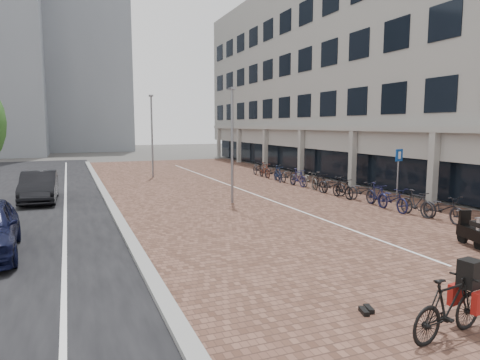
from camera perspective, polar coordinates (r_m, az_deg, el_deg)
The scene contains 15 objects.
ground at distance 13.18m, azimuth 9.96°, elevation -8.73°, with size 140.00×140.00×0.00m, color #474442.
plaza_brick at distance 24.61m, azimuth -0.93°, elevation -1.10°, with size 14.50×42.00×0.04m, color brown.
street_asphalt at distance 23.10m, azimuth -27.33°, elevation -2.50°, with size 8.00×50.00×0.03m, color black.
curb at distance 23.04m, azimuth -17.64°, elevation -1.88°, with size 0.35×42.00×0.14m, color gray.
lane_line at distance 22.99m, azimuth -22.36°, elevation -2.23°, with size 0.12×44.00×0.00m, color white.
parking_line at distance 24.68m, azimuth -0.50°, elevation -1.02°, with size 0.10×30.00×0.00m, color white.
office_building at distance 33.56m, azimuth 14.79°, elevation 15.36°, with size 8.40×40.00×15.00m.
car_dark at distance 22.40m, azimuth -25.33°, elevation -0.80°, with size 1.54×4.40×1.45m, color black.
hero_bike at distance 8.32m, azimuth 26.21°, elevation -14.93°, with size 1.89×0.78×1.30m.
shoes at distance 8.93m, azimuth 16.69°, elevation -16.54°, with size 0.41×0.34×0.10m, color black, non-canonical shape.
scooter_mid at distance 14.34m, azimuth 29.09°, elevation -6.00°, with size 0.49×1.58×1.09m, color black, non-canonical shape.
parking_sign at distance 20.24m, azimuth 20.46°, elevation 1.55°, with size 0.52×0.20×2.58m.
lamp_near at distance 19.57m, azimuth -1.07°, elevation 4.45°, with size 0.12×0.12×5.27m, color slate.
lamp_far at distance 30.03m, azimuth -11.71°, elevation 5.64°, with size 0.12×0.12×5.62m, color slate.
bike_row at distance 23.72m, azimuth 10.67°, elevation -0.30°, with size 1.30×18.10×1.05m.
Camera 1 is at (-6.77, -10.71, 3.62)m, focal length 31.82 mm.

